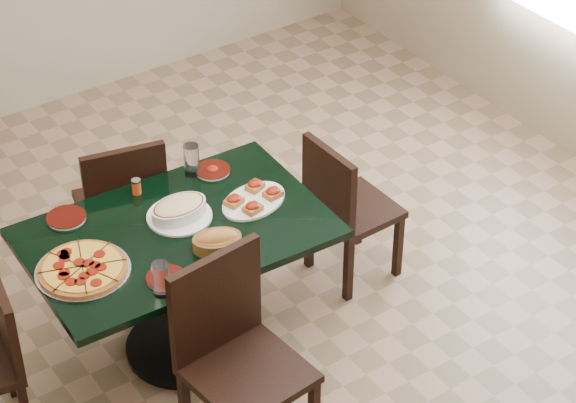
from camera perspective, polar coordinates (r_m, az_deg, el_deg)
floor at (r=5.69m, az=-1.08°, el=-7.19°), size 5.50×5.50×0.00m
main_table at (r=5.31m, az=-5.58°, el=-2.98°), size 1.41×0.94×0.75m
chair_far at (r=5.80m, az=-8.36°, el=-0.13°), size 0.50×0.50×0.91m
chair_near at (r=4.86m, az=-2.77°, el=-7.44°), size 0.51×0.51×1.00m
chair_right at (r=5.79m, az=2.84°, el=-0.16°), size 0.41×0.41×0.85m
pepperoni_pizza at (r=5.01m, az=-10.39°, el=-3.39°), size 0.42×0.42×0.04m
lasagna_casserole at (r=5.24m, az=-5.56°, el=-0.41°), size 0.31×0.31×0.09m
bread_basket at (r=5.05m, az=-3.62°, el=-2.01°), size 0.26×0.22×0.10m
bruschetta_platter at (r=5.33m, az=-1.76°, el=0.16°), size 0.41×0.33×0.05m
side_plate_near at (r=4.92m, az=-6.23°, el=-3.87°), size 0.18×0.18×0.02m
side_plate_far_r at (r=5.55m, az=-3.85°, el=1.61°), size 0.18×0.18×0.03m
side_plate_far_l at (r=5.33m, az=-11.20°, el=-0.81°), size 0.19×0.19×0.02m
napkin_setting at (r=4.92m, az=-5.71°, el=-3.99°), size 0.18×0.18×0.01m
water_glass_a at (r=5.51m, az=-4.92°, el=2.13°), size 0.08×0.08×0.16m
water_glass_b at (r=4.81m, az=-6.46°, el=-3.93°), size 0.08×0.08×0.16m
pepper_shaker at (r=5.42m, az=-7.71°, el=0.77°), size 0.05×0.05×0.08m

